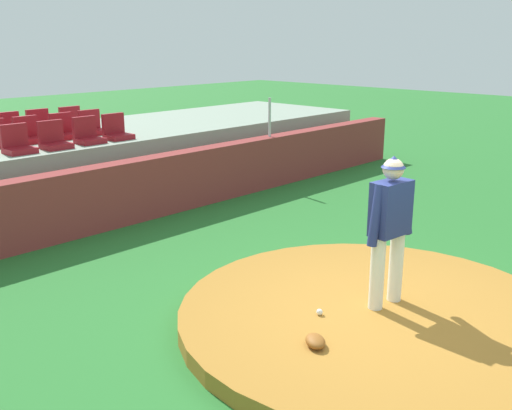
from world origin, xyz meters
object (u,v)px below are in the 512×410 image
fielding_glove (315,341)px  pitcher (390,220)px  stadium_chair_3 (117,131)px  stadium_chair_9 (11,129)px  baseball (320,312)px  stadium_chair_7 (92,127)px  stadium_chair_2 (88,135)px  stadium_chair_10 (41,126)px  stadium_chair_0 (17,144)px  stadium_chair_6 (64,130)px  stadium_chair_11 (73,123)px  stadium_chair_5 (29,134)px  stadium_chair_1 (54,140)px

fielding_glove → pitcher: bearing=-51.7°
pitcher → stadium_chair_3: bearing=89.2°
stadium_chair_9 → baseball: bearing=88.3°
stadium_chair_7 → stadium_chair_9: (-1.36, 0.86, 0.00)m
stadium_chair_2 → stadium_chair_10: size_ratio=1.00×
stadium_chair_3 → stadium_chair_7: bearing=-90.2°
stadium_chair_0 → stadium_chair_6: bearing=-147.8°
baseball → stadium_chair_7: bearing=77.6°
stadium_chair_2 → stadium_chair_10: bearing=-88.8°
fielding_glove → stadium_chair_7: size_ratio=0.60×
stadium_chair_9 → stadium_chair_11: same height
pitcher → stadium_chair_11: pitcher is taller
fielding_glove → stadium_chair_6: bearing=26.0°
stadium_chair_5 → stadium_chair_7: bearing=-179.1°
stadium_chair_2 → stadium_chair_9: (-0.70, 1.76, 0.00)m
stadium_chair_5 → stadium_chair_10: same height
stadium_chair_0 → stadium_chair_10: bearing=-126.9°
stadium_chair_2 → stadium_chair_7: (0.65, 0.91, 0.00)m
stadium_chair_2 → stadium_chair_5: bearing=-49.6°
fielding_glove → stadium_chair_3: bearing=19.3°
fielding_glove → stadium_chair_10: bearing=27.3°
stadium_chair_0 → stadium_chair_2: same height
fielding_glove → stadium_chair_1: bearing=30.4°
fielding_glove → stadium_chair_3: 7.22m
stadium_chair_6 → stadium_chair_10: 0.95m
stadium_chair_11 → stadium_chair_2: bearing=68.6°
stadium_chair_10 → stadium_chair_1: bearing=69.5°
stadium_chair_0 → stadium_chair_11: bearing=-139.7°
fielding_glove → stadium_chair_2: bearing=24.4°
baseball → stadium_chair_11: size_ratio=0.15×
baseball → fielding_glove: 0.72m
baseball → stadium_chair_5: 7.35m
stadium_chair_3 → baseball: bearing=75.9°
stadium_chair_1 → stadium_chair_6: (0.71, 0.90, 0.00)m
stadium_chair_1 → stadium_chair_9: (0.02, 1.81, 0.00)m
stadium_chair_2 → stadium_chair_11: (0.69, 1.76, 0.00)m
stadium_chair_0 → stadium_chair_11: size_ratio=1.00×
stadium_chair_9 → pitcher: bearing=93.6°
pitcher → stadium_chair_6: bearing=95.0°
baseball → stadium_chair_9: (0.24, 8.12, 1.25)m
stadium_chair_10 → stadium_chair_11: 0.73m
baseball → stadium_chair_6: (0.92, 7.21, 1.25)m
stadium_chair_7 → baseball: bearing=77.6°
pitcher → stadium_chair_3: (0.82, 6.75, 0.24)m
stadium_chair_7 → stadium_chair_11: same height
pitcher → fielding_glove: bearing=-172.9°
stadium_chair_2 → stadium_chair_6: bearing=-88.6°
stadium_chair_3 → stadium_chair_10: same height
stadium_chair_10 → stadium_chair_3: bearing=111.0°
stadium_chair_7 → stadium_chair_11: 0.85m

